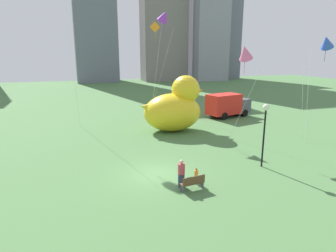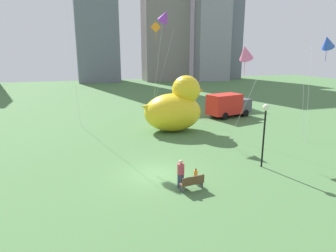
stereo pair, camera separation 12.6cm
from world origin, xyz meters
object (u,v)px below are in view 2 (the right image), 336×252
at_px(person_adult, 181,172).
at_px(box_truck, 228,105).
at_px(park_bench, 192,183).
at_px(lamppost, 265,120).
at_px(kite_blue, 327,42).
at_px(person_child, 196,175).
at_px(kite_pink, 245,53).
at_px(giant_inflatable_duck, 175,108).
at_px(kite_orange, 156,31).
at_px(kite_purple, 165,16).

bearing_deg(person_adult, box_truck, 53.90).
distance_m(park_bench, lamppost, 6.94).
distance_m(lamppost, kite_blue, 12.50).
relative_size(person_child, kite_pink, 0.12).
distance_m(giant_inflatable_duck, kite_orange, 11.74).
bearing_deg(box_truck, lamppost, -110.40).
bearing_deg(box_truck, kite_blue, -67.32).
bearing_deg(person_adult, kite_pink, 38.42).
relative_size(person_adult, person_child, 1.72).
xyz_separation_m(park_bench, person_adult, (-0.49, 0.60, 0.47)).
bearing_deg(giant_inflatable_duck, kite_blue, -24.56).
bearing_deg(kite_orange, person_child, -99.15).
bearing_deg(kite_purple, park_bench, -101.43).
bearing_deg(lamppost, giant_inflatable_duck, 103.04).
height_order(box_truck, kite_orange, kite_orange).
xyz_separation_m(person_adult, kite_purple, (3.74, 15.49, 10.40)).
bearing_deg(kite_pink, box_truck, 66.47).
height_order(person_child, kite_purple, kite_purple).
height_order(kite_orange, kite_pink, kite_orange).
bearing_deg(lamppost, kite_orange, 95.97).
distance_m(giant_inflatable_duck, box_truck, 9.40).
bearing_deg(kite_purple, lamppost, -78.96).
distance_m(person_child, box_truck, 20.04).
bearing_deg(person_adult, lamppost, 11.75).
height_order(giant_inflatable_duck, kite_purple, kite_purple).
relative_size(box_truck, kite_orange, 0.52).
bearing_deg(kite_orange, person_adult, -101.77).
bearing_deg(kite_blue, kite_pink, -174.44).
xyz_separation_m(person_child, giant_inflatable_duck, (2.87, 12.35, 1.82)).
xyz_separation_m(park_bench, lamppost, (6.01, 1.95, 2.87)).
height_order(person_child, kite_blue, kite_blue).
height_order(giant_inflatable_duck, kite_orange, kite_orange).
height_order(person_adult, kite_blue, kite_blue).
relative_size(kite_blue, kite_pink, 1.11).
xyz_separation_m(person_adult, lamppost, (6.50, 1.35, 2.40)).
height_order(person_adult, box_truck, box_truck).
xyz_separation_m(park_bench, kite_pink, (7.04, 6.57, 7.29)).
distance_m(giant_inflatable_duck, kite_pink, 9.24).
bearing_deg(kite_pink, kite_purple, 111.70).
height_order(giant_inflatable_duck, kite_blue, kite_blue).
relative_size(person_child, lamppost, 0.22).
distance_m(person_child, kite_pink, 11.30).
bearing_deg(park_bench, person_adult, 129.43).
bearing_deg(lamppost, person_adult, -168.25).
distance_m(box_truck, kite_blue, 12.98).
bearing_deg(person_adult, kite_orange, 78.23).
xyz_separation_m(park_bench, person_child, (0.54, 0.79, 0.08)).
height_order(kite_orange, kite_blue, kite_orange).
xyz_separation_m(park_bench, giant_inflatable_duck, (3.42, 13.14, 1.90)).
distance_m(giant_inflatable_duck, kite_purple, 9.45).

